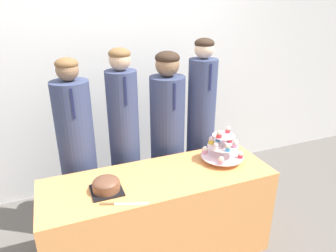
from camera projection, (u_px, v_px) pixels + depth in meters
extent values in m
cube|color=silver|center=(116.00, 60.00, 2.96)|extent=(9.00, 0.06, 2.70)
cube|color=#EF9951|center=(160.00, 217.00, 2.28)|extent=(1.67, 0.56, 0.72)
cube|color=black|center=(107.00, 190.00, 1.98)|extent=(0.20, 0.20, 0.01)
cylinder|color=brown|center=(106.00, 186.00, 1.96)|extent=(0.18, 0.18, 0.05)
ellipsoid|color=brown|center=(106.00, 182.00, 1.95)|extent=(0.18, 0.18, 0.06)
cube|color=silver|center=(131.00, 204.00, 1.85)|extent=(0.20, 0.09, 0.00)
cube|color=brown|center=(107.00, 204.00, 1.85)|extent=(0.09, 0.05, 0.01)
cylinder|color=silver|center=(223.00, 148.00, 2.32)|extent=(0.02, 0.02, 0.22)
cylinder|color=silver|center=(222.00, 156.00, 2.35)|extent=(0.33, 0.33, 0.01)
cylinder|color=silver|center=(223.00, 146.00, 2.31)|extent=(0.24, 0.24, 0.01)
cylinder|color=silver|center=(224.00, 136.00, 2.28)|extent=(0.17, 0.17, 0.01)
cylinder|color=#E5333D|center=(240.00, 156.00, 2.31)|extent=(0.04, 0.04, 0.02)
sphere|color=white|center=(241.00, 154.00, 2.30)|extent=(0.04, 0.04, 0.04)
cylinder|color=#4CB766|center=(223.00, 146.00, 2.46)|extent=(0.04, 0.04, 0.03)
sphere|color=silver|center=(224.00, 144.00, 2.45)|extent=(0.04, 0.04, 0.04)
cylinder|color=pink|center=(205.00, 152.00, 2.38)|extent=(0.04, 0.04, 0.03)
sphere|color=white|center=(205.00, 149.00, 2.37)|extent=(0.04, 0.04, 0.04)
cylinder|color=pink|center=(221.00, 162.00, 2.21)|extent=(0.04, 0.04, 0.03)
sphere|color=#F4E5C6|center=(221.00, 159.00, 2.20)|extent=(0.04, 0.04, 0.04)
cylinder|color=#E5333D|center=(230.00, 140.00, 2.37)|extent=(0.04, 0.04, 0.03)
sphere|color=white|center=(230.00, 137.00, 2.36)|extent=(0.04, 0.04, 0.04)
cylinder|color=#3893DB|center=(218.00, 139.00, 2.39)|extent=(0.04, 0.04, 0.03)
sphere|color=silver|center=(219.00, 136.00, 2.38)|extent=(0.04, 0.04, 0.04)
cylinder|color=yellow|center=(211.00, 142.00, 2.34)|extent=(0.04, 0.04, 0.03)
sphere|color=silver|center=(211.00, 139.00, 2.33)|extent=(0.04, 0.04, 0.04)
cylinder|color=white|center=(216.00, 148.00, 2.25)|extent=(0.04, 0.04, 0.03)
sphere|color=silver|center=(216.00, 145.00, 2.24)|extent=(0.04, 0.04, 0.04)
cylinder|color=#3893DB|center=(228.00, 149.00, 2.22)|extent=(0.04, 0.04, 0.03)
sphere|color=beige|center=(228.00, 147.00, 2.21)|extent=(0.04, 0.04, 0.04)
cylinder|color=pink|center=(235.00, 146.00, 2.28)|extent=(0.04, 0.04, 0.03)
sphere|color=white|center=(235.00, 142.00, 2.27)|extent=(0.04, 0.04, 0.04)
cylinder|color=#E5333D|center=(228.00, 131.00, 2.32)|extent=(0.04, 0.04, 0.03)
sphere|color=#F4E5C6|center=(228.00, 128.00, 2.31)|extent=(0.03, 0.03, 0.03)
cylinder|color=#E5333D|center=(219.00, 136.00, 2.24)|extent=(0.04, 0.04, 0.03)
sphere|color=beige|center=(219.00, 133.00, 2.23)|extent=(0.04, 0.04, 0.04)
cylinder|color=#384266|center=(79.00, 163.00, 2.42)|extent=(0.29, 0.29, 1.35)
sphere|color=#8E6B4C|center=(67.00, 70.00, 2.14)|extent=(0.16, 0.16, 0.16)
ellipsoid|color=brown|center=(66.00, 64.00, 2.12)|extent=(0.17, 0.17, 0.09)
cube|color=#191E47|center=(73.00, 104.00, 2.09)|extent=(0.02, 0.01, 0.22)
cylinder|color=#384266|center=(125.00, 152.00, 2.55)|extent=(0.25, 0.25, 1.40)
sphere|color=#D6AD89|center=(120.00, 60.00, 2.25)|extent=(0.17, 0.17, 0.17)
ellipsoid|color=brown|center=(119.00, 54.00, 2.24)|extent=(0.17, 0.17, 0.09)
cube|color=#191E47|center=(125.00, 91.00, 2.22)|extent=(0.02, 0.01, 0.22)
cylinder|color=#384266|center=(167.00, 149.00, 2.70)|extent=(0.30, 0.30, 1.32)
sphere|color=#8E6B4C|center=(167.00, 65.00, 2.41)|extent=(0.20, 0.20, 0.20)
ellipsoid|color=#332319|center=(167.00, 58.00, 2.39)|extent=(0.20, 0.20, 0.11)
cube|color=#191E47|center=(174.00, 97.00, 2.36)|extent=(0.02, 0.01, 0.22)
cylinder|color=#384266|center=(200.00, 137.00, 2.78)|extent=(0.25, 0.25, 1.44)
sphere|color=beige|center=(204.00, 49.00, 2.48)|extent=(0.16, 0.16, 0.16)
ellipsoid|color=#332319|center=(204.00, 43.00, 2.46)|extent=(0.17, 0.17, 0.09)
cube|color=#191E47|center=(210.00, 77.00, 2.45)|extent=(0.02, 0.01, 0.22)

